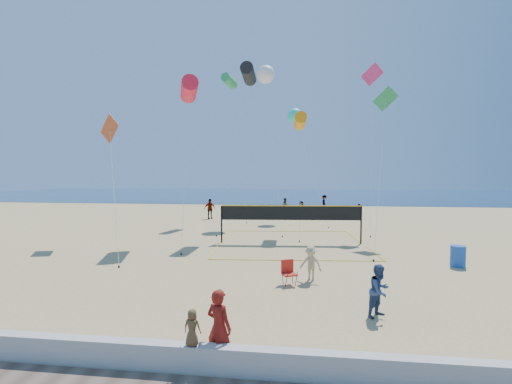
# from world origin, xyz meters

# --- Properties ---
(ground) EXTENTS (120.00, 120.00, 0.00)m
(ground) POSITION_xyz_m (0.00, 0.00, 0.00)
(ground) COLOR tan
(ground) RESTS_ON ground
(ocean) EXTENTS (140.00, 50.00, 0.03)m
(ocean) POSITION_xyz_m (0.00, 62.00, 0.01)
(ocean) COLOR navy
(ocean) RESTS_ON ground
(seawall) EXTENTS (32.00, 0.30, 0.60)m
(seawall) POSITION_xyz_m (0.00, -3.00, 0.30)
(seawall) COLOR beige
(seawall) RESTS_ON ground
(woman) EXTENTS (0.75, 0.64, 1.74)m
(woman) POSITION_xyz_m (-0.16, -2.70, 0.87)
(woman) COLOR maroon
(woman) RESTS_ON ground
(toddler) EXTENTS (0.41, 0.29, 0.79)m
(toddler) POSITION_xyz_m (-0.67, -3.03, 0.99)
(toddler) COLOR brown
(toddler) RESTS_ON seawall
(bystander_a) EXTENTS (0.97, 0.96, 1.58)m
(bystander_a) POSITION_xyz_m (4.05, 0.48, 0.79)
(bystander_a) COLOR navy
(bystander_a) RESTS_ON ground
(bystander_b) EXTENTS (1.05, 0.85, 1.42)m
(bystander_b) POSITION_xyz_m (2.12, 3.70, 0.71)
(bystander_b) COLOR tan
(bystander_b) RESTS_ON ground
(far_person_0) EXTENTS (1.21, 0.98, 1.93)m
(far_person_0) POSITION_xyz_m (-6.79, 21.97, 0.96)
(far_person_0) COLOR gray
(far_person_0) RESTS_ON ground
(far_person_1) EXTENTS (1.36, 1.49, 1.65)m
(far_person_1) POSITION_xyz_m (1.95, 23.75, 0.83)
(far_person_1) COLOR gray
(far_person_1) RESTS_ON ground
(far_person_2) EXTENTS (0.38, 0.55, 1.45)m
(far_person_2) POSITION_xyz_m (7.54, 23.68, 0.73)
(far_person_2) COLOR gray
(far_person_2) RESTS_ON ground
(far_person_3) EXTENTS (0.93, 0.79, 1.70)m
(far_person_3) POSITION_xyz_m (0.32, 26.92, 0.85)
(far_person_3) COLOR gray
(far_person_3) RESTS_ON ground
(far_person_4) EXTENTS (0.89, 1.27, 1.80)m
(far_person_4) POSITION_xyz_m (4.81, 31.38, 0.90)
(far_person_4) COLOR gray
(far_person_4) RESTS_ON ground
(camp_chair) EXTENTS (0.66, 0.76, 1.06)m
(camp_chair) POSITION_xyz_m (1.24, 3.17, 0.54)
(camp_chair) COLOR red
(camp_chair) RESTS_ON ground
(trash_barrel) EXTENTS (0.79, 0.79, 0.98)m
(trash_barrel) POSITION_xyz_m (9.01, 6.70, 0.49)
(trash_barrel) COLOR #1A4EAB
(trash_barrel) RESTS_ON ground
(volleyball_net) EXTENTS (9.54, 9.40, 2.37)m
(volleyball_net) POSITION_xyz_m (1.18, 11.22, 1.62)
(volleyball_net) COLOR black
(volleyball_net) RESTS_ON ground
(kite_0) EXTENTS (1.94, 6.02, 10.55)m
(kite_0) POSITION_xyz_m (-5.52, 12.01, 9.86)
(kite_0) COLOR red
(kite_0) RESTS_ON ground
(kite_1) EXTENTS (2.50, 3.01, 12.12)m
(kite_1) POSITION_xyz_m (-1.97, 14.73, 11.50)
(kite_1) COLOR black
(kite_1) RESTS_ON ground
(kite_2) EXTENTS (0.97, 5.00, 8.77)m
(kite_2) POSITION_xyz_m (1.75, 15.50, 8.19)
(kite_2) COLOR orange
(kite_2) RESTS_ON ground
(kite_3) EXTENTS (4.81, 6.70, 8.17)m
(kite_3) POSITION_xyz_m (-10.28, 10.57, 6.91)
(kite_3) COLOR #C24D23
(kite_3) RESTS_ON ground
(kite_4) EXTENTS (3.01, 7.26, 10.22)m
(kite_4) POSITION_xyz_m (7.33, 13.82, 8.84)
(kite_4) COLOR green
(kite_4) RESTS_ON ground
(kite_5) EXTENTS (1.76, 3.43, 12.71)m
(kite_5) POSITION_xyz_m (7.11, 16.88, 11.18)
(kite_5) COLOR #F03675
(kite_5) RESTS_ON ground
(kite_6) EXTENTS (2.87, 9.27, 14.20)m
(kite_6) POSITION_xyz_m (-1.36, 21.57, 13.38)
(kite_6) COLOR white
(kite_6) RESTS_ON ground
(kite_7) EXTENTS (3.59, 6.87, 10.62)m
(kite_7) POSITION_xyz_m (1.33, 23.43, 9.88)
(kite_7) COLOR #22DCD0
(kite_7) RESTS_ON ground
(kite_8) EXTENTS (2.66, 3.52, 13.51)m
(kite_8) POSITION_xyz_m (-4.77, 21.73, 12.94)
(kite_8) COLOR green
(kite_8) RESTS_ON ground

